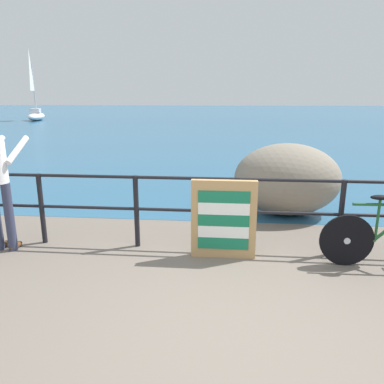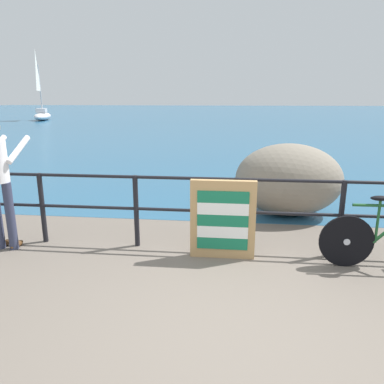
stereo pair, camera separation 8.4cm
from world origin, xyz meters
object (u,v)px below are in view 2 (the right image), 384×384
Objects in this scene: person_at_railing at (0,179)px; folded_deckchair_stack at (223,220)px; breakwater_boulder_main at (288,179)px; sailboat at (42,112)px.

folded_deckchair_stack is at bearing -87.37° from person_at_railing.
breakwater_boulder_main is 31.78m from sailboat.
breakwater_boulder_main reaches higher than folded_deckchair_stack.
sailboat reaches higher than folded_deckchair_stack.
folded_deckchair_stack is 2.29m from breakwater_boulder_main.
person_at_railing is 1.71× the size of folded_deckchair_stack.
sailboat is (-18.38, 25.93, 0.07)m from breakwater_boulder_main.
sailboat is (-14.29, 27.96, -0.28)m from person_at_railing.
person_at_railing is 4.59m from breakwater_boulder_main.
sailboat is (-17.28, 27.93, 0.19)m from folded_deckchair_stack.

